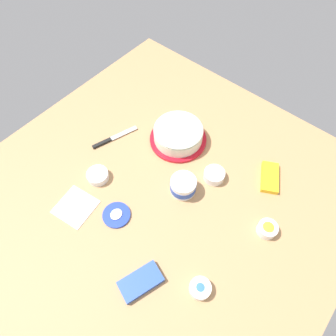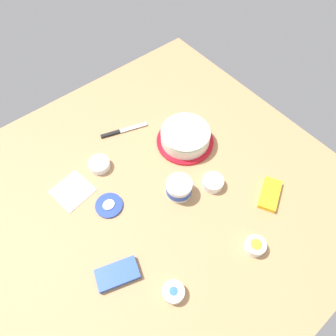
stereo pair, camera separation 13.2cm
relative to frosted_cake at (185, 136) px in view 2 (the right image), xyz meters
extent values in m
plane|color=tan|center=(0.26, 0.12, -0.05)|extent=(1.54, 1.54, 0.00)
cylinder|color=red|center=(0.00, 0.00, -0.04)|extent=(0.27, 0.27, 0.01)
cylinder|color=brown|center=(0.00, 0.00, -0.01)|extent=(0.21, 0.21, 0.05)
cylinder|color=white|center=(0.00, 0.00, 0.00)|extent=(0.23, 0.23, 0.06)
ellipsoid|color=white|center=(0.00, 0.00, 0.04)|extent=(0.23, 0.23, 0.03)
cylinder|color=white|center=(0.20, 0.19, -0.01)|extent=(0.11, 0.11, 0.08)
cylinder|color=#2347B2|center=(0.20, 0.19, -0.01)|extent=(0.11, 0.11, 0.03)
cylinder|color=white|center=(0.20, 0.19, 0.02)|extent=(0.09, 0.09, 0.01)
cylinder|color=#233DAD|center=(0.47, 0.05, -0.04)|extent=(0.12, 0.12, 0.01)
ellipsoid|color=white|center=(0.47, 0.05, -0.03)|extent=(0.05, 0.05, 0.01)
cube|color=silver|center=(0.14, -0.23, -0.04)|extent=(0.14, 0.06, 0.00)
cube|color=black|center=(0.25, -0.26, -0.04)|extent=(0.10, 0.05, 0.01)
cylinder|color=white|center=(0.48, 0.49, -0.03)|extent=(0.08, 0.08, 0.04)
cylinder|color=blue|center=(0.48, 0.49, -0.02)|extent=(0.07, 0.07, 0.01)
ellipsoid|color=blue|center=(0.48, 0.49, -0.02)|extent=(0.06, 0.06, 0.02)
cylinder|color=white|center=(0.13, 0.56, -0.03)|extent=(0.08, 0.08, 0.04)
cylinder|color=yellow|center=(0.13, 0.56, -0.02)|extent=(0.07, 0.07, 0.01)
ellipsoid|color=yellow|center=(0.13, 0.56, -0.01)|extent=(0.06, 0.06, 0.02)
cylinder|color=white|center=(0.06, 0.25, -0.02)|extent=(0.09, 0.09, 0.04)
cylinder|color=pink|center=(0.06, 0.25, -0.02)|extent=(0.08, 0.08, 0.01)
ellipsoid|color=pink|center=(0.06, 0.25, -0.02)|extent=(0.06, 0.06, 0.02)
cylinder|color=white|center=(0.39, -0.14, -0.03)|extent=(0.10, 0.10, 0.03)
cylinder|color=orange|center=(0.39, -0.14, -0.03)|extent=(0.08, 0.08, 0.01)
ellipsoid|color=orange|center=(0.39, -0.14, -0.02)|extent=(0.07, 0.07, 0.02)
cube|color=yellow|center=(-0.09, 0.45, -0.03)|extent=(0.17, 0.14, 0.02)
cube|color=#2D51B2|center=(0.60, 0.31, -0.03)|extent=(0.17, 0.13, 0.03)
cube|color=white|center=(0.55, -0.11, -0.04)|extent=(0.17, 0.17, 0.01)
camera|label=1|loc=(0.71, 0.53, 1.11)|focal=31.91mm
camera|label=2|loc=(0.61, 0.62, 1.11)|focal=31.91mm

